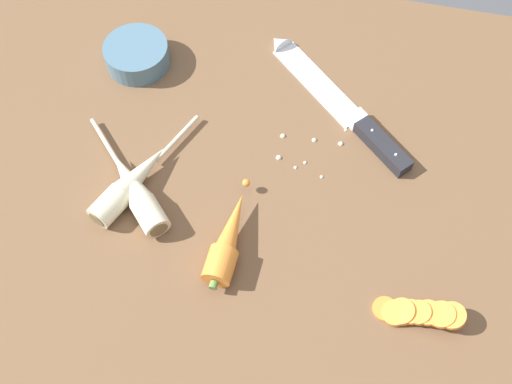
# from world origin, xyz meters

# --- Properties ---
(ground_plane) EXTENTS (1.20, 0.90, 0.04)m
(ground_plane) POSITION_xyz_m (0.00, 0.00, -0.02)
(ground_plane) COLOR brown
(chefs_knife) EXTENTS (0.28, 0.26, 0.04)m
(chefs_knife) POSITION_xyz_m (0.09, 0.19, 0.01)
(chefs_knife) COLOR silver
(chefs_knife) RESTS_ON ground_plane
(whole_carrot) EXTENTS (0.05, 0.18, 0.04)m
(whole_carrot) POSITION_xyz_m (-0.02, -0.11, 0.02)
(whole_carrot) COLOR orange
(whole_carrot) RESTS_ON ground_plane
(parsnip_front) EXTENTS (0.11, 0.23, 0.04)m
(parsnip_front) POSITION_xyz_m (-0.19, -0.05, 0.02)
(parsnip_front) COLOR beige
(parsnip_front) RESTS_ON ground_plane
(parsnip_mid_left) EXTENTS (0.18, 0.19, 0.04)m
(parsnip_mid_left) POSITION_xyz_m (-0.18, -0.06, 0.02)
(parsnip_mid_left) COLOR beige
(parsnip_mid_left) RESTS_ON ground_plane
(carrot_slice_stack) EXTENTS (0.12, 0.04, 0.04)m
(carrot_slice_stack) POSITION_xyz_m (0.26, -0.15, 0.01)
(carrot_slice_stack) COLOR orange
(carrot_slice_stack) RESTS_ON ground_plane
(prep_bowl) EXTENTS (0.11, 0.11, 0.04)m
(prep_bowl) POSITION_xyz_m (-0.26, 0.20, 0.02)
(prep_bowl) COLOR slate
(prep_bowl) RESTS_ON ground_plane
(mince_crumbs) EXTENTS (0.10, 0.10, 0.01)m
(mince_crumbs) POSITION_xyz_m (0.06, 0.08, 0.00)
(mince_crumbs) COLOR beige
(mince_crumbs) RESTS_ON ground_plane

